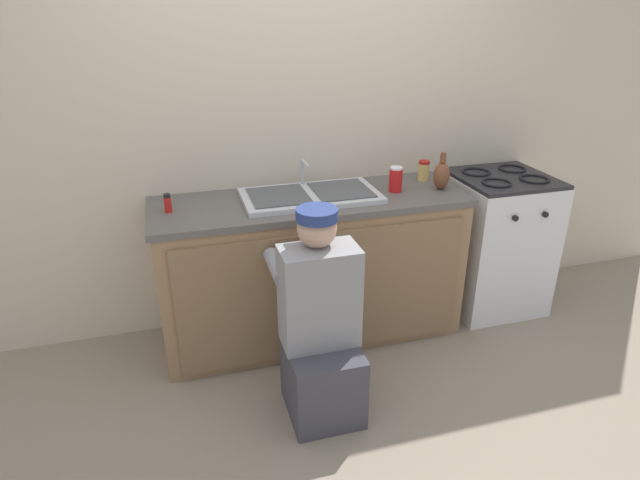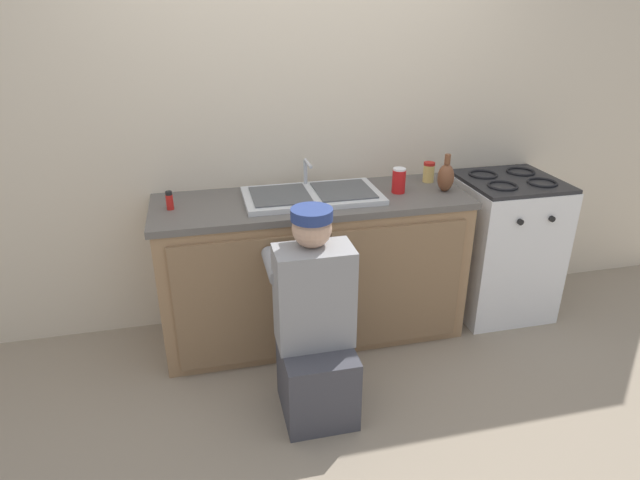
# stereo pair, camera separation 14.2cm
# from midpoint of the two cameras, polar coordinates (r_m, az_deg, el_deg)

# --- Properties ---
(ground_plane) EXTENTS (12.00, 12.00, 0.00)m
(ground_plane) POSITION_cam_midpoint_polar(r_m,az_deg,el_deg) (3.34, -0.76, -12.30)
(ground_plane) COLOR gray
(back_wall) EXTENTS (6.00, 0.10, 2.50)m
(back_wall) POSITION_cam_midpoint_polar(r_m,az_deg,el_deg) (3.39, -3.87, 11.65)
(back_wall) COLOR beige
(back_wall) RESTS_ON ground_plane
(counter_cabinet) EXTENTS (1.83, 0.62, 0.88)m
(counter_cabinet) POSITION_cam_midpoint_polar(r_m,az_deg,el_deg) (3.34, -2.13, -3.35)
(counter_cabinet) COLOR #997551
(counter_cabinet) RESTS_ON ground_plane
(countertop) EXTENTS (1.87, 0.62, 0.04)m
(countertop) POSITION_cam_midpoint_polar(r_m,az_deg,el_deg) (3.16, -2.30, 4.13)
(countertop) COLOR #5B5651
(countertop) RESTS_ON counter_cabinet
(sink_double_basin) EXTENTS (0.80, 0.44, 0.19)m
(sink_double_basin) POSITION_cam_midpoint_polar(r_m,az_deg,el_deg) (3.15, -2.32, 4.81)
(sink_double_basin) COLOR silver
(sink_double_basin) RESTS_ON countertop
(stove_range) EXTENTS (0.61, 0.62, 0.95)m
(stove_range) POSITION_cam_midpoint_polar(r_m,az_deg,el_deg) (3.83, 17.15, -0.18)
(stove_range) COLOR white
(stove_range) RESTS_ON ground_plane
(plumber_person) EXTENTS (0.42, 0.61, 1.10)m
(plumber_person) POSITION_cam_midpoint_polar(r_m,az_deg,el_deg) (2.72, -1.47, -9.89)
(plumber_person) COLOR #3F3F47
(plumber_person) RESTS_ON ground_plane
(soda_cup_red) EXTENTS (0.08, 0.08, 0.15)m
(soda_cup_red) POSITION_cam_midpoint_polar(r_m,az_deg,el_deg) (3.27, 6.84, 6.44)
(soda_cup_red) COLOR red
(soda_cup_red) RESTS_ON countertop
(spice_bottle_red) EXTENTS (0.04, 0.04, 0.10)m
(spice_bottle_red) POSITION_cam_midpoint_polar(r_m,az_deg,el_deg) (3.06, -17.23, 3.74)
(spice_bottle_red) COLOR red
(spice_bottle_red) RESTS_ON countertop
(condiment_jar) EXTENTS (0.07, 0.07, 0.13)m
(condiment_jar) POSITION_cam_midpoint_polar(r_m,az_deg,el_deg) (3.52, 9.85, 7.31)
(condiment_jar) COLOR #DBB760
(condiment_jar) RESTS_ON countertop
(vase_decorative) EXTENTS (0.10, 0.10, 0.23)m
(vase_decorative) POSITION_cam_midpoint_polar(r_m,az_deg,el_deg) (3.35, 11.66, 6.80)
(vase_decorative) COLOR brown
(vase_decorative) RESTS_ON countertop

